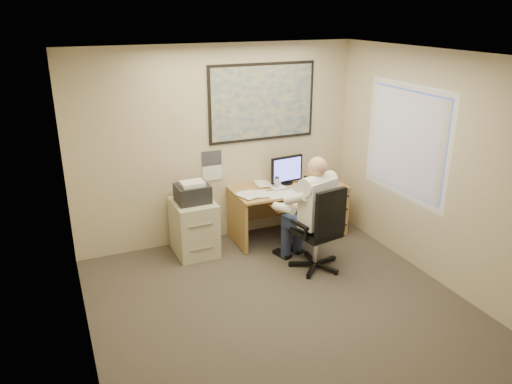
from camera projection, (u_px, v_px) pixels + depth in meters
name	position (u px, v px, depth m)	size (l,w,h in m)	color
room_shell	(294.00, 201.00, 4.86)	(4.00, 4.50, 2.70)	#3C352E
desk	(307.00, 203.00, 7.26)	(1.60, 0.97, 1.15)	#AB8349
world_map	(262.00, 102.00, 6.83)	(1.56, 0.03, 1.06)	#1E4C93
wall_calendar	(212.00, 166.00, 6.84)	(0.28, 0.01, 0.42)	white
window_blinds	(406.00, 142.00, 6.20)	(0.06, 1.40, 1.30)	beige
filing_cabinet	(194.00, 223.00, 6.62)	(0.54, 0.64, 1.02)	#BFBA9A
office_chair	(317.00, 246.00, 6.23)	(0.77, 0.77, 1.12)	black
person	(316.00, 214.00, 6.16)	(0.62, 0.88, 1.46)	white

